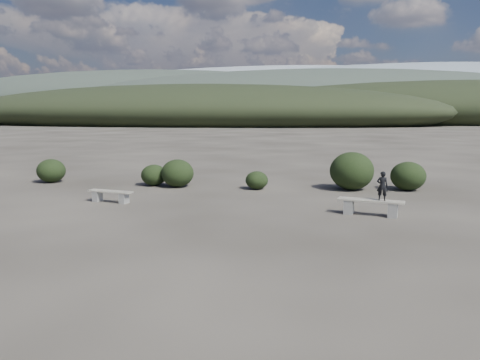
# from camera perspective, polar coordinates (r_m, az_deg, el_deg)

# --- Properties ---
(ground) EXTENTS (1200.00, 1200.00, 0.00)m
(ground) POSITION_cam_1_polar(r_m,az_deg,el_deg) (10.55, -5.43, -8.65)
(ground) COLOR #28251F
(ground) RESTS_ON ground
(bench_left) EXTENTS (1.65, 0.64, 0.40)m
(bench_left) POSITION_cam_1_polar(r_m,az_deg,el_deg) (16.48, -15.51, -1.81)
(bench_left) COLOR slate
(bench_left) RESTS_ON ground
(bench_right) EXTENTS (1.95, 0.82, 0.48)m
(bench_right) POSITION_cam_1_polar(r_m,az_deg,el_deg) (14.44, 15.63, -3.06)
(bench_right) COLOR slate
(bench_right) RESTS_ON ground
(seated_person) EXTENTS (0.35, 0.26, 0.87)m
(seated_person) POSITION_cam_1_polar(r_m,az_deg,el_deg) (14.30, 16.96, -0.70)
(seated_person) COLOR black
(seated_person) RESTS_ON bench_right
(shrub_a) EXTENTS (1.07, 1.07, 0.88)m
(shrub_a) POSITION_cam_1_polar(r_m,az_deg,el_deg) (19.76, -10.44, 0.59)
(shrub_a) COLOR black
(shrub_a) RESTS_ON ground
(shrub_b) EXTENTS (1.32, 1.32, 1.13)m
(shrub_b) POSITION_cam_1_polar(r_m,az_deg,el_deg) (19.22, -7.63, 0.83)
(shrub_b) COLOR black
(shrub_b) RESTS_ON ground
(shrub_c) EXTENTS (0.90, 0.90, 0.72)m
(shrub_c) POSITION_cam_1_polar(r_m,az_deg,el_deg) (18.53, 2.05, -0.03)
(shrub_c) COLOR black
(shrub_c) RESTS_ON ground
(shrub_d) EXTENTS (1.71, 1.71, 1.50)m
(shrub_d) POSITION_cam_1_polar(r_m,az_deg,el_deg) (18.87, 13.47, 1.08)
(shrub_d) COLOR black
(shrub_d) RESTS_ON ground
(shrub_e) EXTENTS (1.35, 1.35, 1.12)m
(shrub_e) POSITION_cam_1_polar(r_m,az_deg,el_deg) (19.40, 19.81, 0.46)
(shrub_e) COLOR black
(shrub_e) RESTS_ON ground
(shrub_f) EXTENTS (1.21, 1.21, 1.02)m
(shrub_f) POSITION_cam_1_polar(r_m,az_deg,el_deg) (21.87, -22.03, 1.06)
(shrub_f) COLOR black
(shrub_f) RESTS_ON ground
(mountain_ridges) EXTENTS (500.00, 400.00, 56.00)m
(mountain_ridges) POSITION_cam_1_polar(r_m,az_deg,el_deg) (349.03, 8.01, 9.67)
(mountain_ridges) COLOR black
(mountain_ridges) RESTS_ON ground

